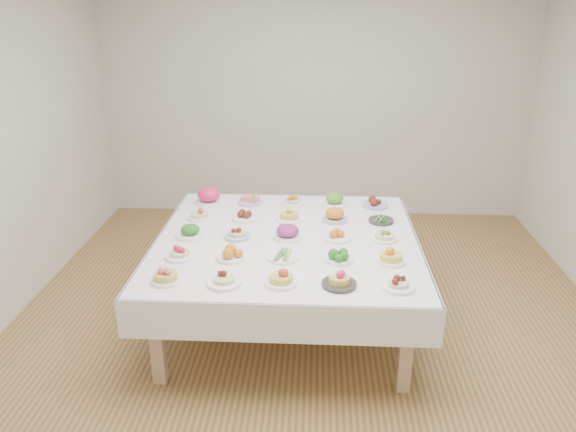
{
  "coord_description": "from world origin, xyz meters",
  "views": [
    {
      "loc": [
        0.03,
        -4.12,
        2.54
      ],
      "look_at": [
        -0.19,
        0.1,
        0.88
      ],
      "focal_mm": 35.0,
      "sensor_mm": 36.0,
      "label": 1
    }
  ],
  "objects_px": {
    "display_table": "(287,246)",
    "dish_24": "(375,201)",
    "dish_0": "(166,274)",
    "dish_12": "(288,230)"
  },
  "relations": [
    {
      "from": "dish_0",
      "to": "dish_24",
      "type": "bearing_deg",
      "value": 45.02
    },
    {
      "from": "dish_12",
      "to": "display_table",
      "type": "bearing_deg",
      "value": -142.43
    },
    {
      "from": "dish_12",
      "to": "dish_24",
      "type": "bearing_deg",
      "value": 45.09
    },
    {
      "from": "display_table",
      "to": "dish_24",
      "type": "relative_size",
      "value": 8.96
    },
    {
      "from": "display_table",
      "to": "dish_0",
      "type": "distance_m",
      "value": 1.1
    },
    {
      "from": "dish_0",
      "to": "dish_12",
      "type": "xyz_separation_m",
      "value": [
        0.77,
        0.77,
        0.01
      ]
    },
    {
      "from": "dish_24",
      "to": "dish_12",
      "type": "bearing_deg",
      "value": -134.91
    },
    {
      "from": "dish_0",
      "to": "dish_24",
      "type": "height_order",
      "value": "dish_0"
    },
    {
      "from": "dish_12",
      "to": "dish_24",
      "type": "height_order",
      "value": "dish_12"
    },
    {
      "from": "display_table",
      "to": "dish_24",
      "type": "height_order",
      "value": "dish_24"
    }
  ]
}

